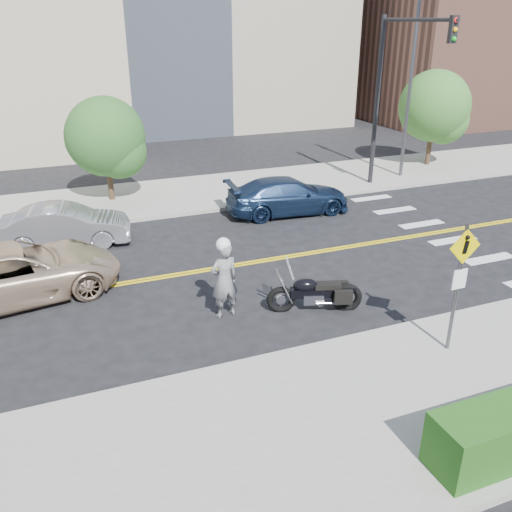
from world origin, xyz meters
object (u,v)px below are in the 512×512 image
at_px(pedestrian_sign, 459,276).
at_px(suv, 16,272).
at_px(motorcyclist, 224,278).
at_px(parked_car_blue, 288,196).
at_px(parked_car_silver, 65,225).
at_px(motorcycle, 316,285).

relative_size(pedestrian_sign, suv, 0.55).
height_order(pedestrian_sign, motorcyclist, pedestrian_sign).
bearing_deg(suv, parked_car_blue, -78.63).
xyz_separation_m(motorcyclist, parked_car_silver, (-3.41, 6.48, -0.38)).
height_order(pedestrian_sign, suv, pedestrian_sign).
bearing_deg(parked_car_blue, motorcycle, 164.74).
distance_m(suv, parked_car_blue, 10.42).
bearing_deg(pedestrian_sign, parked_car_silver, 127.10).
bearing_deg(motorcyclist, pedestrian_sign, 131.61).
bearing_deg(motorcyclist, motorcycle, 157.51).
bearing_deg(parked_car_blue, parked_car_silver, 95.96).
distance_m(suv, parked_car_silver, 3.79).
relative_size(motorcycle, parked_car_silver, 0.57).
relative_size(motorcycle, parked_car_blue, 0.50).
bearing_deg(motorcycle, motorcyclist, -176.37).
bearing_deg(motorcycle, suv, 171.43).
relative_size(motorcyclist, suv, 0.39).
bearing_deg(parked_car_silver, motorcyclist, -142.73).
relative_size(suv, parked_car_silver, 1.31).
height_order(motorcyclist, suv, motorcyclist).
xyz_separation_m(pedestrian_sign, suv, (-9.01, 6.48, -1.20)).
distance_m(motorcyclist, motorcycle, 2.36).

